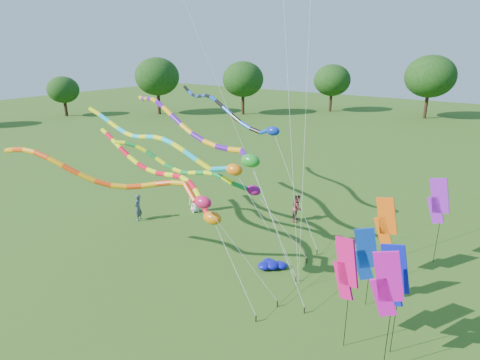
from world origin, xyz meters
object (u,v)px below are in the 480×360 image
Objects in this scene: tube_kite_orange at (126,181)px; person_b at (138,208)px; tube_kite_red at (167,179)px; person_c at (297,208)px; person_a at (195,199)px; blue_nylon_heap at (269,266)px.

tube_kite_orange reaches higher than person_b.
tube_kite_red reaches higher than person_c.
tube_kite_orange is 7.09× the size of person_c.
tube_kite_orange is at bearing 23.61° from person_b.
person_a is 3.81m from person_b.
person_c is at bearing 81.72° from tube_kite_red.
blue_nylon_heap is 10.11m from person_b.
tube_kite_orange reaches higher than tube_kite_red.
tube_kite_red is at bearing -112.21° from person_a.
person_c is at bearing 104.79° from blue_nylon_heap.
blue_nylon_heap is (5.29, 1.63, -4.11)m from tube_kite_red.
person_c is (6.35, 2.68, -0.02)m from person_a.
person_a is 1.03× the size of person_b.
person_c is (8.46, 5.86, 0.01)m from person_b.
person_b is at bearing -173.48° from person_a.
tube_kite_orange reaches higher than person_c.
blue_nylon_heap is at bearing 34.08° from tube_kite_red.
person_b is (-5.28, 4.85, -4.19)m from tube_kite_orange.
tube_kite_red reaches higher than blue_nylon_heap.
tube_kite_orange is 8.23m from blue_nylon_heap.
blue_nylon_heap is at bearing 26.17° from tube_kite_orange.
tube_kite_red is 9.25m from person_c.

